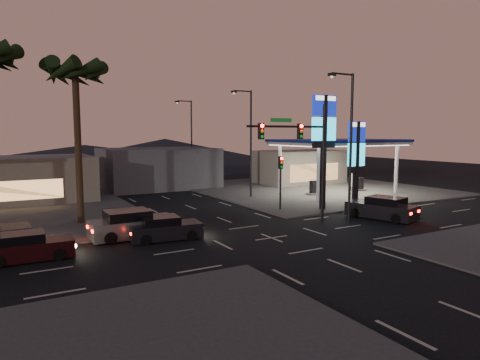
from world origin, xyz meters
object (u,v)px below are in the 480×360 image
pylon_sign_tall (324,129)px  traffic_signal_mast (303,146)px  pylon_sign_short (356,151)px  car_lane_b_front (132,225)px  suv_station (382,208)px  car_lane_a_front (164,229)px  gas_station (339,143)px  car_lane_a_mid (27,247)px

pylon_sign_tall → traffic_signal_mast: size_ratio=1.12×
pylon_sign_short → car_lane_b_front: (-18.03, -0.40, -3.90)m
car_lane_b_front → suv_station: (17.06, -3.30, -0.02)m
car_lane_a_front → suv_station: bearing=-7.0°
gas_station → suv_station: bearing=-118.1°
gas_station → pylon_sign_short: pylon_sign_short is taller
pylon_sign_short → suv_station: bearing=-104.8°
car_lane_b_front → gas_station: bearing=18.9°
car_lane_a_mid → car_lane_b_front: car_lane_b_front is taller
suv_station → car_lane_b_front: bearing=169.1°
traffic_signal_mast → car_lane_a_mid: 17.06m
pylon_sign_tall → traffic_signal_mast: pylon_sign_tall is taller
car_lane_a_mid → gas_station: bearing=19.0°
gas_station → pylon_sign_tall: pylon_sign_tall is taller
gas_station → suv_station: (-5.98, -11.20, -4.34)m
pylon_sign_short → car_lane_a_mid: size_ratio=1.66×
pylon_sign_short → car_lane_a_front: (-16.56, -1.78, -4.02)m
pylon_sign_tall → traffic_signal_mast: (-4.74, -3.51, -1.17)m
gas_station → traffic_signal_mast: 15.82m
car_lane_b_front → suv_station: bearing=-10.9°
pylon_sign_tall → car_lane_a_front: (-14.06, -2.78, -5.76)m
gas_station → pylon_sign_short: size_ratio=1.74×
pylon_sign_tall → suv_station: 7.51m
pylon_sign_short → car_lane_b_front: pylon_sign_short is taller
traffic_signal_mast → suv_station: traffic_signal_mast is taller
pylon_sign_short → suv_station: pylon_sign_short is taller
traffic_signal_mast → suv_station: (6.26, -1.19, -4.48)m
traffic_signal_mast → suv_station: bearing=-10.7°
pylon_sign_short → gas_station: bearing=56.3°
pylon_sign_short → car_lane_b_front: bearing=-178.7°
pylon_sign_short → traffic_signal_mast: size_ratio=0.88×
traffic_signal_mast → car_lane_b_front: (-10.79, 2.11, -4.47)m
gas_station → traffic_signal_mast: traffic_signal_mast is taller
pylon_sign_tall → pylon_sign_short: 3.20m
pylon_sign_tall → gas_station: bearing=40.9°
car_lane_b_front → car_lane_a_mid: bearing=-160.8°
car_lane_b_front → traffic_signal_mast: bearing=-11.1°
gas_station → suv_station: gas_station is taller
gas_station → pylon_sign_tall: size_ratio=1.36×
gas_station → pylon_sign_tall: (-7.50, -6.50, 1.31)m
pylon_sign_tall → car_lane_a_front: size_ratio=2.09×
pylon_sign_tall → pylon_sign_short: (2.50, -1.00, -1.74)m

